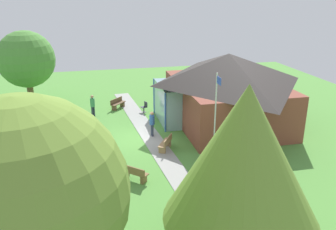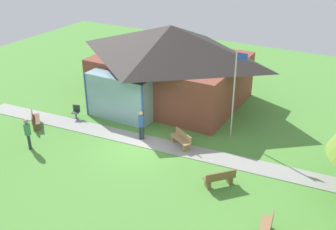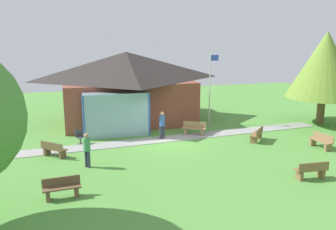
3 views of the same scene
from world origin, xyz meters
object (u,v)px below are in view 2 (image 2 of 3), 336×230
flagpole (235,90)px  bench_mid_right (219,179)px  bench_lawn_far_right (266,229)px  visitor_on_path (141,123)px  pavilion (169,63)px  bench_mid_left (35,120)px  visitor_strolling_lawn (28,132)px  bench_rear_near_path (181,140)px  patio_chair_west (76,112)px

flagpole → bench_mid_right: bearing=-75.5°
bench_lawn_far_right → visitor_on_path: size_ratio=0.89×
pavilion → visitor_on_path: size_ratio=5.82×
bench_mid_left → visitor_on_path: (6.41, 1.71, 0.62)m
bench_lawn_far_right → bench_mid_right: bearing=44.6°
visitor_strolling_lawn → bench_rear_near_path: bearing=77.1°
bench_mid_right → bench_mid_left: bearing=131.7°
bench_mid_left → bench_rear_near_path: 8.93m
bench_mid_right → bench_lawn_far_right: bearing=-84.6°
patio_chair_west → pavilion: bearing=-145.6°
visitor_on_path → pavilion: bearing=95.3°
bench_mid_left → flagpole: bearing=65.8°
pavilion → bench_rear_near_path: bearing=-55.1°
bench_rear_near_path → bench_mid_right: 4.00m
flagpole → bench_rear_near_path: size_ratio=3.37×
bench_mid_right → visitor_strolling_lawn: bearing=142.7°
bench_lawn_far_right → bench_mid_left: size_ratio=1.11×
bench_rear_near_path → patio_chair_west: 7.24m
flagpole → bench_rear_near_path: flagpole is taller
patio_chair_west → visitor_strolling_lawn: size_ratio=0.49×
pavilion → bench_mid_left: bearing=-125.1°
bench_lawn_far_right → bench_mid_right: 3.61m
flagpole → visitor_on_path: 5.40m
bench_rear_near_path → patio_chair_west: size_ratio=1.76×
patio_chair_west → visitor_strolling_lawn: bearing=72.3°
pavilion → visitor_on_path: (1.31, -5.55, -1.64)m
pavilion → patio_chair_west: 6.79m
pavilion → bench_mid_right: size_ratio=7.24×
pavilion → bench_mid_right: 10.37m
bench_mid_left → visitor_on_path: 6.66m
flagpole → visitor_on_path: (-4.25, -2.79, -1.82)m
bench_lawn_far_right → flagpole: bearing=22.7°
bench_lawn_far_right → bench_rear_near_path: size_ratio=1.02×
bench_rear_near_path → visitor_on_path: visitor_on_path is taller
visitor_on_path → visitor_strolling_lawn: size_ratio=1.00×
bench_lawn_far_right → visitor_strolling_lawn: (-13.11, 0.42, 0.62)m
bench_mid_right → patio_chair_west: 10.69m
bench_mid_left → bench_mid_right: bearing=41.7°
pavilion → bench_rear_near_path: size_ratio=6.68×
bench_mid_left → bench_rear_near_path: bearing=56.8°
bench_lawn_far_right → patio_chair_west: (-13.32, 4.44, 0.01)m
bench_lawn_far_right → patio_chair_west: patio_chair_west is taller
pavilion → flagpole: (5.56, -2.76, 0.18)m
patio_chair_west → visitor_on_path: visitor_on_path is taller
pavilion → bench_lawn_far_right: 13.87m
bench_mid_right → visitor_strolling_lawn: size_ratio=0.80×
flagpole → patio_chair_west: bearing=-164.9°
bench_mid_right → bench_rear_near_path: bearing=96.4°
bench_mid_right → flagpole: bearing=57.4°
pavilion → bench_mid_right: pavilion is taller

